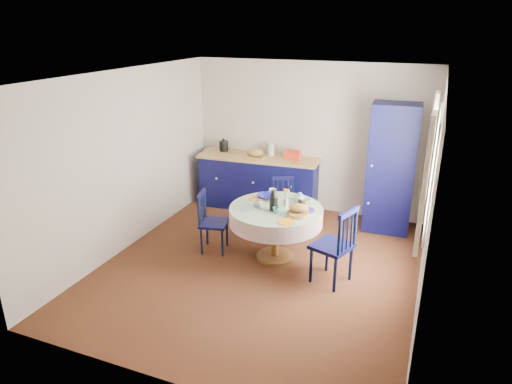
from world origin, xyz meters
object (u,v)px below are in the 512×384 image
mug_d (273,192)px  cobalt_bowl (266,196)px  mug_b (276,210)px  chair_far (283,205)px  chair_left (211,221)px  pantry_cabinet (391,169)px  mug_c (302,201)px  kitchen_counter (259,181)px  dining_table (277,216)px  mug_a (257,203)px  chair_right (335,245)px

mug_d → cobalt_bowl: size_ratio=0.45×
mug_b → mug_d: mug_d is taller
chair_far → mug_b: chair_far is taller
chair_left → mug_b: 1.05m
pantry_cabinet → mug_c: 1.67m
kitchen_counter → dining_table: size_ratio=1.69×
mug_a → cobalt_bowl: bearing=90.1°
mug_c → mug_d: bearing=159.1°
kitchen_counter → chair_right: (1.78, -1.97, 0.04)m
chair_left → mug_d: 0.96m
chair_left → mug_b: size_ratio=9.82×
kitchen_counter → mug_d: size_ratio=20.05×
dining_table → mug_d: dining_table is taller
mug_b → mug_c: (0.22, 0.41, 0.01)m
pantry_cabinet → chair_right: pantry_cabinet is taller
pantry_cabinet → chair_left: pantry_cabinet is taller
mug_a → pantry_cabinet: bearing=46.3°
mug_a → dining_table: bearing=12.8°
mug_d → kitchen_counter: bearing=119.4°
chair_right → mug_c: bearing=-113.1°
chair_far → mug_d: bearing=-110.9°
kitchen_counter → mug_b: (0.96, -1.84, 0.32)m
dining_table → mug_a: size_ratio=10.73×
chair_far → dining_table: bearing=-98.1°
mug_b → dining_table: bearing=105.8°
chair_left → mug_b: (0.99, -0.08, 0.35)m
chair_left → chair_far: 1.24m
chair_left → pantry_cabinet: bearing=-66.3°
chair_far → mug_b: 1.18m
mug_a → mug_d: mug_d is taller
kitchen_counter → mug_a: bearing=-72.7°
chair_right → mug_d: (-1.08, 0.73, 0.29)m
pantry_cabinet → mug_c: size_ratio=16.25×
mug_b → cobalt_bowl: mug_b is taller
dining_table → chair_far: 0.95m
chair_left → dining_table: bearing=-96.7°
pantry_cabinet → mug_d: size_ratio=18.83×
chair_right → mug_b: chair_right is taller
chair_far → chair_right: chair_right is taller
cobalt_bowl → chair_right: bearing=-27.4°
kitchen_counter → chair_left: 1.76m
kitchen_counter → chair_far: size_ratio=2.51×
kitchen_counter → dining_table: 1.90m
dining_table → mug_d: size_ratio=11.88×
cobalt_bowl → pantry_cabinet: bearing=39.7°
pantry_cabinet → mug_b: (-1.23, -1.73, -0.19)m
mug_b → chair_far: bearing=103.8°
mug_c → mug_b: bearing=-118.4°
pantry_cabinet → kitchen_counter: bearing=174.2°
pantry_cabinet → cobalt_bowl: (-1.54, -1.28, -0.21)m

